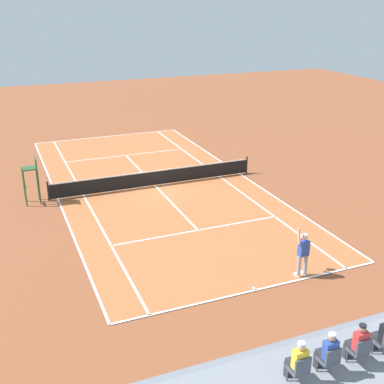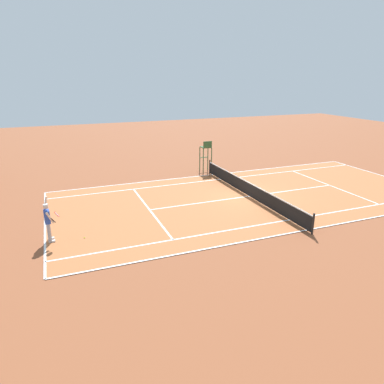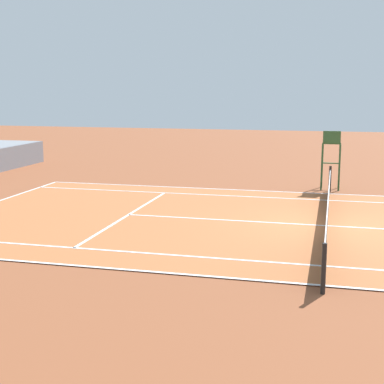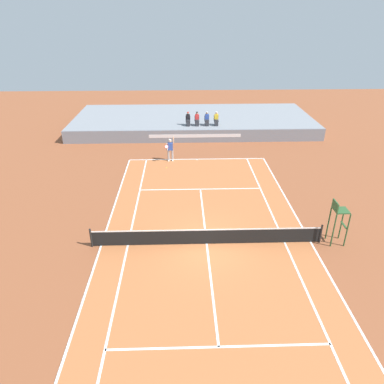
{
  "view_description": "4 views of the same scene",
  "coord_description": "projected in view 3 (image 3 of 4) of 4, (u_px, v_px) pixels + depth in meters",
  "views": [
    {
      "loc": [
        8.12,
        25.55,
        10.04
      ],
      "look_at": [
        -0.64,
        4.08,
        1.0
      ],
      "focal_mm": 46.34,
      "sensor_mm": 36.0,
      "label": 1
    },
    {
      "loc": [
        -18.13,
        11.01,
        7.21
      ],
      "look_at": [
        -0.64,
        4.08,
        1.0
      ],
      "focal_mm": 32.99,
      "sensor_mm": 36.0,
      "label": 2
    },
    {
      "loc": [
        -17.33,
        -0.09,
        4.14
      ],
      "look_at": [
        -0.64,
        4.08,
        1.0
      ],
      "focal_mm": 53.28,
      "sensor_mm": 36.0,
      "label": 3
    },
    {
      "loc": [
        -1.25,
        -15.37,
        10.96
      ],
      "look_at": [
        -0.64,
        4.08,
        1.0
      ],
      "focal_mm": 33.5,
      "sensor_mm": 36.0,
      "label": 4
    }
  ],
  "objects": [
    {
      "name": "ground_plane",
      "position": [
        327.0,
        226.0,
        17.31
      ],
      "size": [
        80.0,
        80.0,
        0.0
      ],
      "primitive_type": "plane",
      "color": "brown"
    },
    {
      "name": "court",
      "position": [
        327.0,
        226.0,
        17.31
      ],
      "size": [
        11.08,
        23.88,
        0.03
      ],
      "color": "#B76638",
      "rests_on": "ground"
    },
    {
      "name": "net",
      "position": [
        328.0,
        210.0,
        17.21
      ],
      "size": [
        11.98,
        0.1,
        1.07
      ],
      "color": "black",
      "rests_on": "ground"
    },
    {
      "name": "umpire_chair",
      "position": [
        331.0,
        152.0,
        23.41
      ],
      "size": [
        0.77,
        0.77,
        2.44
      ],
      "color": "#2D562D",
      "rests_on": "ground"
    }
  ]
}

